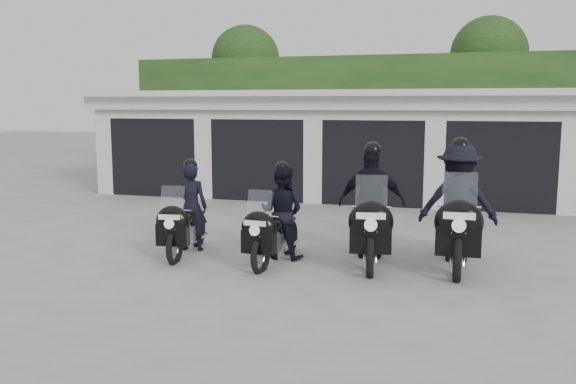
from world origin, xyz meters
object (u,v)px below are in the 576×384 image
(police_bike_a, at_px, (187,216))
(police_bike_d, at_px, (458,209))
(police_bike_b, at_px, (278,218))
(police_bike_c, at_px, (371,210))

(police_bike_a, height_order, police_bike_d, police_bike_d)
(police_bike_a, height_order, police_bike_b, police_bike_b)
(police_bike_b, bearing_deg, police_bike_a, -176.14)
(police_bike_c, bearing_deg, police_bike_d, 0.27)
(police_bike_b, height_order, police_bike_d, police_bike_d)
(police_bike_a, xyz_separation_m, police_bike_b, (1.67, -0.02, 0.05))
(police_bike_b, relative_size, police_bike_c, 0.84)
(police_bike_b, distance_m, police_bike_d, 2.95)
(police_bike_c, bearing_deg, police_bike_a, 179.71)
(police_bike_a, xyz_separation_m, police_bike_d, (4.55, 0.61, 0.23))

